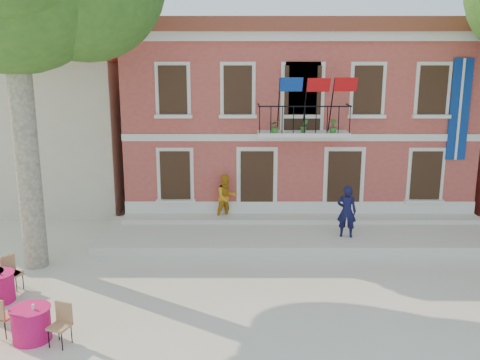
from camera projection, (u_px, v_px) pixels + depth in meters
name	position (u px, v px, depth m)	size (l,w,h in m)	color
ground	(248.00, 295.00, 14.23)	(90.00, 90.00, 0.00)	beige
main_building	(292.00, 112.00, 23.07)	(13.50, 9.59, 7.50)	#C25546
neighbor_west	(36.00, 122.00, 24.20)	(9.40, 9.40, 6.40)	beige
terrace	(304.00, 235.00, 18.47)	(14.00, 3.40, 0.30)	silver
pedestrian_navy	(347.00, 211.00, 17.64)	(0.64, 0.42, 1.75)	#101036
pedestrian_orange	(226.00, 197.00, 19.48)	(0.82, 0.64, 1.69)	orange
cafe_table_1	(31.00, 323.00, 11.90)	(1.95, 1.01, 0.95)	#DE1474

